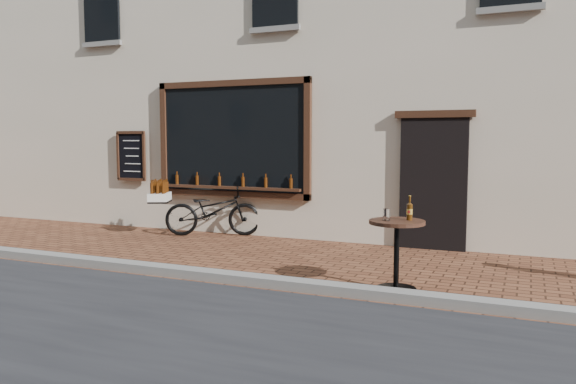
% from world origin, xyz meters
% --- Properties ---
extents(ground, '(90.00, 90.00, 0.00)m').
position_xyz_m(ground, '(0.00, 0.00, 0.00)').
color(ground, '#532C1A').
rests_on(ground, ground).
extents(kerb, '(90.00, 0.25, 0.12)m').
position_xyz_m(kerb, '(0.00, 0.20, 0.06)').
color(kerb, slate).
rests_on(kerb, ground).
extents(cargo_bicycle, '(2.16, 1.42, 1.03)m').
position_xyz_m(cargo_bicycle, '(-2.23, 3.17, 0.49)').
color(cargo_bicycle, black).
rests_on(cargo_bicycle, ground).
extents(bistro_table, '(0.68, 0.68, 1.16)m').
position_xyz_m(bistro_table, '(1.92, 0.63, 0.62)').
color(bistro_table, black).
rests_on(bistro_table, ground).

